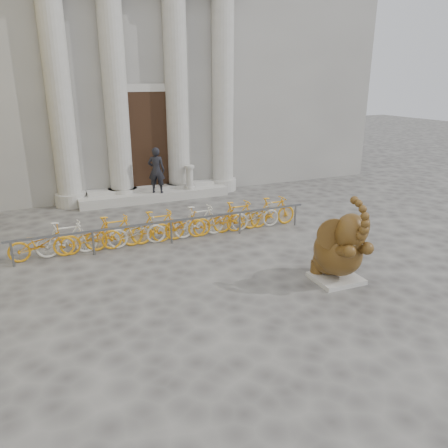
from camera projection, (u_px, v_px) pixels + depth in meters
name	position (u px, v px, depth m)	size (l,w,h in m)	color
ground	(264.00, 302.00, 9.63)	(80.00, 80.00, 0.00)	#474442
classical_building	(118.00, 50.00, 20.74)	(22.00, 10.70, 12.00)	gray
entrance_steps	(155.00, 195.00, 17.76)	(6.00, 1.20, 0.36)	#A8A59E
elephant_statue	(339.00, 250.00, 10.38)	(1.48, 1.64, 2.21)	#A8A59E
bike_rack	(168.00, 225.00, 13.12)	(9.00, 0.53, 1.00)	slate
pedestrian	(156.00, 170.00, 17.12)	(0.66, 0.43, 1.81)	black
balustrade_post	(190.00, 178.00, 17.83)	(0.40, 0.40, 0.98)	#A8A59E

